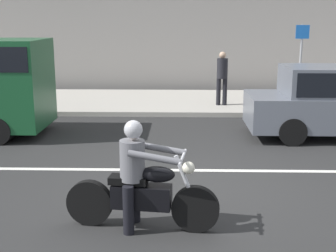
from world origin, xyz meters
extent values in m
plane|color=#282828|center=(0.00, 0.00, 0.00)|extent=(80.00, 80.00, 0.00)
cube|color=#A8A399|center=(0.00, 8.00, 0.07)|extent=(40.00, 4.40, 0.14)
cube|color=silver|center=(-0.14, 0.90, 0.00)|extent=(18.00, 0.14, 0.01)
cylinder|color=black|center=(0.03, -1.70, 0.32)|extent=(0.66, 0.20, 0.65)
cylinder|color=black|center=(-1.44, -1.52, 0.32)|extent=(0.66, 0.20, 0.65)
cylinder|color=silver|center=(-0.09, -1.69, 0.68)|extent=(0.36, 0.10, 0.78)
cube|color=black|center=(-0.71, -1.61, 0.46)|extent=(0.84, 0.38, 0.32)
ellipsoid|color=black|center=(-0.49, -1.64, 0.79)|extent=(0.51, 0.30, 0.22)
cube|color=black|center=(-0.88, -1.59, 0.69)|extent=(0.55, 0.30, 0.10)
cylinder|color=silver|center=(-0.15, -1.68, 1.04)|extent=(0.12, 0.70, 0.04)
sphere|color=silver|center=(-0.07, -1.69, 0.90)|extent=(0.17, 0.17, 0.17)
cylinder|color=silver|center=(-0.98, -1.42, 0.34)|extent=(0.70, 0.15, 0.07)
cylinder|color=black|center=(-0.87, -1.79, 0.34)|extent=(0.17, 0.17, 0.67)
cylinder|color=black|center=(-0.82, -1.40, 0.34)|extent=(0.17, 0.17, 0.67)
cylinder|color=slate|center=(-0.83, -1.60, 0.97)|extent=(0.38, 0.38, 0.56)
cylinder|color=slate|center=(-0.51, -1.86, 1.09)|extent=(0.70, 0.17, 0.18)
cylinder|color=slate|center=(-0.46, -1.42, 1.09)|extent=(0.70, 0.17, 0.18)
sphere|color=tan|center=(-0.81, -1.60, 1.37)|extent=(0.20, 0.20, 0.20)
sphere|color=#B7B7BC|center=(-0.81, -1.60, 1.40)|extent=(0.25, 0.25, 0.25)
cylinder|color=black|center=(-4.35, 3.53, 0.32)|extent=(0.64, 1.96, 0.64)
cylinder|color=black|center=(2.36, 3.55, 0.32)|extent=(0.64, 1.82, 0.64)
cylinder|color=gray|center=(3.79, 8.04, 1.39)|extent=(0.08, 0.08, 2.50)
cube|color=#1959B2|center=(3.79, 8.01, 2.39)|extent=(0.44, 0.03, 0.44)
cylinder|color=black|center=(1.02, 7.04, 0.56)|extent=(0.14, 0.14, 0.85)
cylinder|color=black|center=(1.22, 7.04, 0.56)|extent=(0.14, 0.14, 0.85)
cylinder|color=black|center=(1.12, 7.04, 1.30)|extent=(0.34, 0.34, 0.62)
sphere|color=tan|center=(1.12, 7.04, 1.71)|extent=(0.21, 0.21, 0.21)
camera|label=1|loc=(-0.19, -7.58, 2.84)|focal=49.87mm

